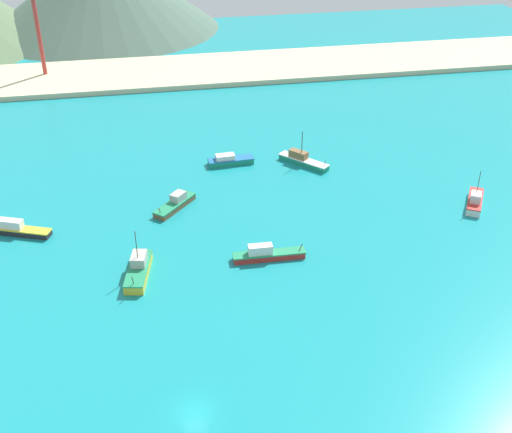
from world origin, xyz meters
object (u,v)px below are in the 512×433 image
Objects in this scene: fishing_boat_2 at (230,160)px; fishing_boat_3 at (139,269)px; fishing_boat_6 at (302,160)px; fishing_boat_5 at (475,201)px; fishing_boat_9 at (175,204)px; fishing_boat_7 at (267,254)px; radio_tower at (33,1)px; fishing_boat_8 at (16,229)px.

fishing_boat_2 is 0.92× the size of fishing_boat_3.
fishing_boat_2 is 37.52m from fishing_boat_3.
fishing_boat_3 reaches higher than fishing_boat_6.
fishing_boat_2 is at bearing 148.16° from fishing_boat_5.
fishing_boat_9 is at bearing -128.07° from fishing_boat_2.
radio_tower is at bearing 113.29° from fishing_boat_7.
fishing_boat_7 is 1.02× the size of fishing_boat_8.
fishing_boat_2 is at bearing 168.72° from fishing_boat_6.
fishing_boat_5 is at bearing 9.51° from fishing_boat_3.
fishing_boat_9 is at bearing 7.89° from fishing_boat_8.
fishing_boat_3 is at bearing -77.53° from radio_tower.
fishing_boat_8 is (-49.92, -15.40, 0.00)m from fishing_boat_6.
fishing_boat_6 is 0.24× the size of radio_tower.
fishing_boat_9 is at bearing -154.37° from fishing_boat_6.
fishing_boat_3 reaches higher than fishing_boat_5.
fishing_boat_7 is 1.30× the size of fishing_boat_9.
fishing_boat_9 is (-49.23, 8.87, -0.17)m from fishing_boat_5.
fishing_boat_7 reaches higher than fishing_boat_8.
fishing_boat_7 is (0.47, -32.24, 0.07)m from fishing_boat_2.
fishing_boat_8 is at bearing -162.86° from fishing_boat_6.
fishing_boat_7 is at bearing 1.86° from fishing_boat_3.
fishing_boat_5 is 112.29m from radio_tower.
fishing_boat_5 is at bearing -31.84° from fishing_boat_2.
radio_tower reaches higher than fishing_boat_7.
fishing_boat_3 is 0.90× the size of fishing_boat_8.
fishing_boat_5 is at bearing -10.22° from fishing_boat_9.
fishing_boat_2 is 32.24m from fishing_boat_7.
fishing_boat_6 is 1.10× the size of fishing_boat_9.
fishing_boat_3 is 19.44m from fishing_boat_9.
radio_tower reaches higher than fishing_boat_9.
fishing_boat_5 is (37.80, -23.47, 0.19)m from fishing_boat_2.
radio_tower is (-51.50, 59.99, 18.13)m from fishing_boat_6.
radio_tower is at bearing 123.60° from fishing_boat_2.
fishing_boat_7 is at bearing -55.99° from fishing_boat_9.
fishing_boat_3 is (-18.14, -32.84, 0.26)m from fishing_boat_2.
fishing_boat_5 is 38.34m from fishing_boat_7.
fishing_boat_9 is at bearing 169.78° from fishing_boat_5.
fishing_boat_2 is 1.05× the size of fishing_boat_9.
fishing_boat_6 is at bearing 25.63° from fishing_boat_9.
fishing_boat_9 is 78.82m from radio_tower.
fishing_boat_9 is (6.71, 18.25, -0.25)m from fishing_boat_3.
fishing_boat_8 is at bearing -172.11° from fishing_boat_9.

